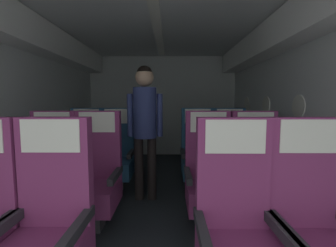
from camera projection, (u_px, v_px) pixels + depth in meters
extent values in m
cube|color=#23282D|center=(156.00, 206.00, 2.73)|extent=(3.49, 5.67, 0.02)
cube|color=silver|center=(9.00, 110.00, 2.63)|extent=(0.08, 5.27, 2.23)
cube|color=silver|center=(302.00, 110.00, 2.61)|extent=(0.08, 5.27, 2.23)
cube|color=silver|center=(155.00, 7.00, 2.51)|extent=(3.37, 5.27, 0.06)
cube|color=#B6BBBB|center=(162.00, 106.00, 5.26)|extent=(3.37, 0.06, 2.23)
cube|color=white|center=(21.00, 28.00, 2.54)|extent=(0.30, 5.06, 0.36)
cube|color=white|center=(289.00, 28.00, 2.52)|extent=(0.30, 5.06, 0.36)
cube|color=white|center=(155.00, 11.00, 2.52)|extent=(0.12, 4.75, 0.02)
cylinder|color=white|center=(298.00, 106.00, 2.60)|extent=(0.01, 0.26, 0.26)
cylinder|color=white|center=(266.00, 105.00, 3.48)|extent=(0.01, 0.26, 0.26)
cylinder|color=white|center=(247.00, 104.00, 4.35)|extent=(0.01, 0.26, 0.26)
cube|color=#7A2D60|center=(56.00, 171.00, 1.47)|extent=(0.44, 0.09, 0.68)
cube|color=#28282D|center=(78.00, 228.00, 1.28)|extent=(0.05, 0.43, 0.06)
cube|color=#28282D|center=(1.00, 227.00, 1.28)|extent=(0.05, 0.43, 0.06)
cube|color=silver|center=(50.00, 136.00, 1.39)|extent=(0.35, 0.01, 0.20)
cube|color=#7A2D60|center=(303.00, 172.00, 1.45)|extent=(0.44, 0.09, 0.68)
cube|color=#28282D|center=(283.00, 229.00, 1.27)|extent=(0.05, 0.43, 0.06)
cube|color=silver|center=(310.00, 136.00, 1.38)|extent=(0.35, 0.01, 0.20)
cube|color=#7A2D60|center=(232.00, 173.00, 1.44)|extent=(0.44, 0.09, 0.68)
cube|color=#28282D|center=(281.00, 230.00, 1.25)|extent=(0.05, 0.43, 0.06)
cube|color=#28282D|center=(202.00, 230.00, 1.26)|extent=(0.05, 0.43, 0.06)
cube|color=silver|center=(236.00, 137.00, 1.37)|extent=(0.35, 0.01, 0.20)
cube|color=#38383D|center=(48.00, 217.00, 2.24)|extent=(0.16, 0.19, 0.22)
cube|color=#7A2D60|center=(47.00, 195.00, 2.22)|extent=(0.44, 0.51, 0.22)
cube|color=#7A2D60|center=(56.00, 144.00, 2.38)|extent=(0.44, 0.09, 0.68)
cube|color=#28282D|center=(68.00, 175.00, 2.20)|extent=(0.05, 0.43, 0.06)
cube|color=#28282D|center=(23.00, 175.00, 2.20)|extent=(0.05, 0.43, 0.06)
cube|color=silver|center=(52.00, 122.00, 2.31)|extent=(0.35, 0.01, 0.20)
cube|color=#38383D|center=(94.00, 218.00, 2.23)|extent=(0.16, 0.19, 0.22)
cube|color=#7A2D60|center=(94.00, 196.00, 2.21)|extent=(0.44, 0.51, 0.22)
cube|color=#7A2D60|center=(99.00, 144.00, 2.37)|extent=(0.44, 0.09, 0.68)
cube|color=#28282D|center=(116.00, 175.00, 2.18)|extent=(0.05, 0.43, 0.06)
cube|color=#28282D|center=(71.00, 175.00, 2.19)|extent=(0.05, 0.43, 0.06)
cube|color=silver|center=(97.00, 122.00, 2.30)|extent=(0.35, 0.01, 0.20)
cube|color=#38383D|center=(258.00, 218.00, 2.21)|extent=(0.16, 0.19, 0.22)
cube|color=#7A2D60|center=(259.00, 196.00, 2.19)|extent=(0.44, 0.51, 0.22)
cube|color=#7A2D60|center=(253.00, 145.00, 2.36)|extent=(0.44, 0.09, 0.68)
cube|color=#28282D|center=(283.00, 176.00, 2.17)|extent=(0.05, 0.43, 0.06)
cube|color=#28282D|center=(237.00, 175.00, 2.17)|extent=(0.05, 0.43, 0.06)
cube|color=silver|center=(255.00, 122.00, 2.29)|extent=(0.35, 0.01, 0.20)
cube|color=#38383D|center=(210.00, 217.00, 2.24)|extent=(0.16, 0.19, 0.22)
cube|color=#7A2D60|center=(210.00, 195.00, 2.22)|extent=(0.44, 0.51, 0.22)
cube|color=#7A2D60|center=(207.00, 144.00, 2.38)|extent=(0.44, 0.09, 0.68)
cube|color=#28282D|center=(233.00, 175.00, 2.20)|extent=(0.05, 0.43, 0.06)
cube|color=#28282D|center=(188.00, 175.00, 2.20)|extent=(0.05, 0.43, 0.06)
cube|color=silver|center=(208.00, 122.00, 2.31)|extent=(0.35, 0.01, 0.20)
cube|color=#38383D|center=(84.00, 183.00, 3.17)|extent=(0.16, 0.19, 0.22)
cube|color=navy|center=(84.00, 167.00, 3.15)|extent=(0.44, 0.51, 0.22)
cube|color=navy|center=(88.00, 132.00, 3.32)|extent=(0.44, 0.09, 0.68)
cube|color=#28282D|center=(99.00, 153.00, 3.13)|extent=(0.05, 0.43, 0.06)
cube|color=#28282D|center=(68.00, 153.00, 3.13)|extent=(0.05, 0.43, 0.06)
cube|color=silver|center=(86.00, 116.00, 3.24)|extent=(0.35, 0.01, 0.20)
cube|color=#38383D|center=(116.00, 184.00, 3.14)|extent=(0.16, 0.19, 0.22)
cube|color=navy|center=(116.00, 168.00, 3.12)|extent=(0.44, 0.51, 0.22)
cube|color=navy|center=(118.00, 132.00, 3.29)|extent=(0.44, 0.09, 0.68)
cube|color=#28282D|center=(131.00, 153.00, 3.10)|extent=(0.05, 0.43, 0.06)
cube|color=#28282D|center=(99.00, 153.00, 3.10)|extent=(0.05, 0.43, 0.06)
cube|color=silver|center=(117.00, 116.00, 3.21)|extent=(0.35, 0.01, 0.20)
cube|color=#38383D|center=(231.00, 184.00, 3.14)|extent=(0.16, 0.19, 0.22)
cube|color=navy|center=(231.00, 168.00, 3.12)|extent=(0.44, 0.51, 0.22)
cube|color=navy|center=(228.00, 132.00, 3.28)|extent=(0.44, 0.09, 0.68)
cube|color=#28282D|center=(248.00, 153.00, 3.10)|extent=(0.05, 0.43, 0.06)
cube|color=#28282D|center=(216.00, 153.00, 3.10)|extent=(0.05, 0.43, 0.06)
cube|color=silver|center=(230.00, 116.00, 3.21)|extent=(0.35, 0.01, 0.20)
cube|color=#38383D|center=(198.00, 183.00, 3.16)|extent=(0.16, 0.19, 0.22)
cube|color=navy|center=(198.00, 167.00, 3.14)|extent=(0.44, 0.51, 0.22)
cube|color=navy|center=(197.00, 132.00, 3.30)|extent=(0.44, 0.09, 0.68)
cube|color=#28282D|center=(215.00, 153.00, 3.12)|extent=(0.05, 0.43, 0.06)
cube|color=#28282D|center=(183.00, 153.00, 3.12)|extent=(0.05, 0.43, 0.06)
cube|color=silver|center=(198.00, 116.00, 3.23)|extent=(0.35, 0.01, 0.20)
cylinder|color=black|center=(139.00, 168.00, 2.89)|extent=(0.11, 0.11, 0.77)
cylinder|color=black|center=(152.00, 168.00, 2.88)|extent=(0.11, 0.11, 0.77)
cylinder|color=navy|center=(145.00, 113.00, 2.82)|extent=(0.28, 0.28, 0.61)
cylinder|color=navy|center=(130.00, 115.00, 2.82)|extent=(0.07, 0.07, 0.51)
cylinder|color=navy|center=(160.00, 115.00, 2.82)|extent=(0.07, 0.07, 0.51)
sphere|color=tan|center=(145.00, 77.00, 2.78)|extent=(0.22, 0.22, 0.22)
sphere|color=black|center=(144.00, 74.00, 2.77)|extent=(0.19, 0.19, 0.19)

